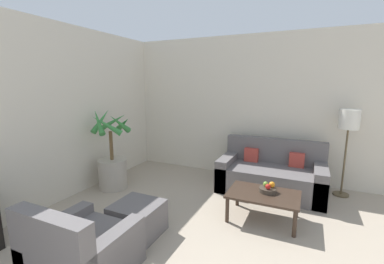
{
  "coord_description": "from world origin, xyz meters",
  "views": [
    {
      "loc": [
        0.42,
        0.98,
        1.8
      ],
      "look_at": [
        -1.35,
        4.84,
        1.0
      ],
      "focal_mm": 24.0,
      "sensor_mm": 36.0,
      "label": 1
    }
  ],
  "objects_px": {
    "coffee_table": "(263,197)",
    "apple_green": "(266,184)",
    "potted_palm": "(112,163)",
    "fruit_bowl": "(268,190)",
    "apple_red": "(268,187)",
    "orange_fruit": "(272,185)",
    "ottoman": "(138,219)",
    "floor_lamp": "(349,124)",
    "armchair": "(81,251)",
    "sofa_loveseat": "(271,175)"
  },
  "relations": [
    {
      "from": "apple_red",
      "to": "coffee_table",
      "type": "bearing_deg",
      "value": -157.7
    },
    {
      "from": "orange_fruit",
      "to": "ottoman",
      "type": "height_order",
      "value": "orange_fruit"
    },
    {
      "from": "floor_lamp",
      "to": "fruit_bowl",
      "type": "distance_m",
      "value": 1.78
    },
    {
      "from": "sofa_loveseat",
      "to": "floor_lamp",
      "type": "relative_size",
      "value": 1.19
    },
    {
      "from": "coffee_table",
      "to": "fruit_bowl",
      "type": "bearing_deg",
      "value": 57.62
    },
    {
      "from": "floor_lamp",
      "to": "apple_green",
      "type": "relative_size",
      "value": 20.29
    },
    {
      "from": "orange_fruit",
      "to": "armchair",
      "type": "xyz_separation_m",
      "value": [
        -1.47,
        -1.87,
        -0.22
      ]
    },
    {
      "from": "apple_green",
      "to": "ottoman",
      "type": "distance_m",
      "value": 1.73
    },
    {
      "from": "floor_lamp",
      "to": "armchair",
      "type": "height_order",
      "value": "floor_lamp"
    },
    {
      "from": "apple_green",
      "to": "coffee_table",
      "type": "bearing_deg",
      "value": -94.53
    },
    {
      "from": "fruit_bowl",
      "to": "orange_fruit",
      "type": "xyz_separation_m",
      "value": [
        0.05,
        0.04,
        0.07
      ]
    },
    {
      "from": "potted_palm",
      "to": "ottoman",
      "type": "distance_m",
      "value": 1.61
    },
    {
      "from": "apple_green",
      "to": "potted_palm",
      "type": "bearing_deg",
      "value": -177.94
    },
    {
      "from": "sofa_loveseat",
      "to": "apple_red",
      "type": "height_order",
      "value": "sofa_loveseat"
    },
    {
      "from": "coffee_table",
      "to": "apple_green",
      "type": "relative_size",
      "value": 13.18
    },
    {
      "from": "apple_red",
      "to": "potted_palm",
      "type": "bearing_deg",
      "value": -179.69
    },
    {
      "from": "sofa_loveseat",
      "to": "apple_green",
      "type": "distance_m",
      "value": 0.93
    },
    {
      "from": "floor_lamp",
      "to": "orange_fruit",
      "type": "distance_m",
      "value": 1.69
    },
    {
      "from": "coffee_table",
      "to": "fruit_bowl",
      "type": "height_order",
      "value": "fruit_bowl"
    },
    {
      "from": "orange_fruit",
      "to": "sofa_loveseat",
      "type": "bearing_deg",
      "value": 98.05
    },
    {
      "from": "fruit_bowl",
      "to": "apple_red",
      "type": "distance_m",
      "value": 0.08
    },
    {
      "from": "sofa_loveseat",
      "to": "coffee_table",
      "type": "xyz_separation_m",
      "value": [
        0.04,
        -1.01,
        0.04
      ]
    },
    {
      "from": "sofa_loveseat",
      "to": "apple_red",
      "type": "distance_m",
      "value": 1.01
    },
    {
      "from": "ottoman",
      "to": "fruit_bowl",
      "type": "bearing_deg",
      "value": 37.37
    },
    {
      "from": "fruit_bowl",
      "to": "apple_green",
      "type": "relative_size",
      "value": 3.25
    },
    {
      "from": "potted_palm",
      "to": "armchair",
      "type": "bearing_deg",
      "value": -56.31
    },
    {
      "from": "floor_lamp",
      "to": "apple_red",
      "type": "bearing_deg",
      "value": -127.43
    },
    {
      "from": "coffee_table",
      "to": "sofa_loveseat",
      "type": "bearing_deg",
      "value": 92.17
    },
    {
      "from": "potted_palm",
      "to": "apple_red",
      "type": "xyz_separation_m",
      "value": [
        2.62,
        0.01,
        0.02
      ]
    },
    {
      "from": "ottoman",
      "to": "coffee_table",
      "type": "bearing_deg",
      "value": 36.43
    },
    {
      "from": "sofa_loveseat",
      "to": "orange_fruit",
      "type": "xyz_separation_m",
      "value": [
        0.13,
        -0.9,
        0.19
      ]
    },
    {
      "from": "apple_green",
      "to": "orange_fruit",
      "type": "distance_m",
      "value": 0.08
    },
    {
      "from": "apple_red",
      "to": "apple_green",
      "type": "relative_size",
      "value": 1.0
    },
    {
      "from": "fruit_bowl",
      "to": "apple_green",
      "type": "height_order",
      "value": "apple_green"
    },
    {
      "from": "floor_lamp",
      "to": "apple_green",
      "type": "xyz_separation_m",
      "value": [
        -1.04,
        -1.22,
        -0.71
      ]
    },
    {
      "from": "fruit_bowl",
      "to": "coffee_table",
      "type": "bearing_deg",
      "value": -122.38
    },
    {
      "from": "apple_red",
      "to": "armchair",
      "type": "bearing_deg",
      "value": -128.83
    },
    {
      "from": "fruit_bowl",
      "to": "ottoman",
      "type": "xyz_separation_m",
      "value": [
        -1.36,
        -1.04,
        -0.21
      ]
    },
    {
      "from": "apple_green",
      "to": "orange_fruit",
      "type": "relative_size",
      "value": 0.88
    },
    {
      "from": "armchair",
      "to": "orange_fruit",
      "type": "bearing_deg",
      "value": 51.76
    },
    {
      "from": "floor_lamp",
      "to": "ottoman",
      "type": "bearing_deg",
      "value": -135.89
    },
    {
      "from": "fruit_bowl",
      "to": "apple_red",
      "type": "bearing_deg",
      "value": -77.27
    },
    {
      "from": "orange_fruit",
      "to": "armchair",
      "type": "distance_m",
      "value": 2.39
    },
    {
      "from": "coffee_table",
      "to": "orange_fruit",
      "type": "xyz_separation_m",
      "value": [
        0.09,
        0.11,
        0.15
      ]
    },
    {
      "from": "coffee_table",
      "to": "armchair",
      "type": "xyz_separation_m",
      "value": [
        -1.39,
        -1.76,
        -0.07
      ]
    },
    {
      "from": "fruit_bowl",
      "to": "ottoman",
      "type": "bearing_deg",
      "value": -142.63
    },
    {
      "from": "apple_green",
      "to": "armchair",
      "type": "height_order",
      "value": "armchair"
    },
    {
      "from": "armchair",
      "to": "ottoman",
      "type": "distance_m",
      "value": 0.79
    },
    {
      "from": "coffee_table",
      "to": "ottoman",
      "type": "bearing_deg",
      "value": -143.57
    },
    {
      "from": "potted_palm",
      "to": "coffee_table",
      "type": "distance_m",
      "value": 2.57
    }
  ]
}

